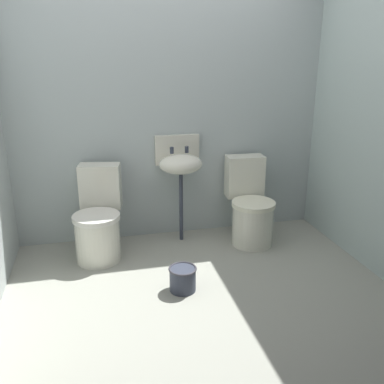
% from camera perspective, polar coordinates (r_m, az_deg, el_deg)
% --- Properties ---
extents(ground_plane, '(3.30, 2.66, 0.08)m').
position_cam_1_polar(ground_plane, '(3.29, 1.17, -13.89)').
color(ground_plane, gray).
extents(wall_back, '(3.30, 0.10, 2.46)m').
position_cam_1_polar(wall_back, '(3.96, -3.06, 11.33)').
color(wall_back, '#A7B3B3').
rests_on(wall_back, ground).
extents(toilet_left, '(0.48, 0.65, 0.78)m').
position_cam_1_polar(toilet_left, '(3.74, -12.60, -3.96)').
color(toilet_left, silver).
rests_on(toilet_left, ground).
extents(toilet_right, '(0.42, 0.61, 0.78)m').
position_cam_1_polar(toilet_right, '(3.99, 7.92, -2.24)').
color(toilet_right, silver).
rests_on(toilet_right, ground).
extents(sink, '(0.42, 0.35, 0.99)m').
position_cam_1_polar(sink, '(3.85, -1.63, 3.97)').
color(sink, '#303543').
rests_on(sink, ground).
extents(bucket, '(0.21, 0.21, 0.19)m').
position_cam_1_polar(bucket, '(3.23, -1.28, -11.68)').
color(bucket, '#303543').
rests_on(bucket, ground).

